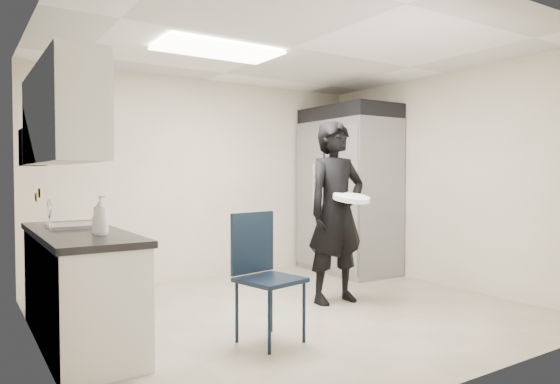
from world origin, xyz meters
TOP-DOWN VIEW (x-y plane):
  - floor at (0.00, 0.00)m, footprint 4.50×4.50m
  - ceiling at (0.00, 0.00)m, footprint 4.50×4.50m
  - back_wall at (0.00, 2.00)m, footprint 4.50×0.00m
  - left_wall at (-2.25, 0.00)m, footprint 0.00×4.00m
  - right_wall at (2.25, 0.00)m, footprint 0.00×4.00m
  - ceiling_panel at (-0.60, 0.40)m, footprint 1.20×0.60m
  - lower_counter at (-1.95, 0.20)m, footprint 0.60×1.90m
  - countertop at (-1.95, 0.20)m, footprint 0.64×1.95m
  - sink at (-1.93, 0.45)m, footprint 0.42×0.40m
  - faucet at (-2.13, 0.45)m, footprint 0.02×0.02m
  - upper_cabinets at (-2.08, 0.20)m, footprint 0.35×1.80m
  - towel_dispenser at (-2.14, 1.35)m, footprint 0.22×0.30m
  - notice_sticker_left at (-2.24, 0.10)m, footprint 0.00×0.12m
  - notice_sticker_right at (-2.24, 0.30)m, footprint 0.00×0.12m
  - commercial_fridge at (1.83, 1.27)m, footprint 0.80×1.35m
  - fridge_compressor at (1.83, 1.27)m, footprint 0.80×1.35m
  - folding_chair at (-0.66, -0.65)m, footprint 0.53×0.53m
  - man_tuxedo at (0.61, 0.06)m, footprint 0.72×0.49m
  - bucket_lid at (0.60, -0.19)m, footprint 0.39×0.39m
  - soap_bottle_a at (-1.88, -0.22)m, footprint 0.16×0.16m
  - soap_bottle_b at (-1.85, -0.09)m, footprint 0.09×0.10m

SIDE VIEW (x-z plane):
  - floor at x=0.00m, z-range 0.00..0.00m
  - lower_counter at x=-1.95m, z-range 0.00..0.86m
  - folding_chair at x=-0.66m, z-range 0.00..1.02m
  - sink at x=-1.93m, z-range 0.80..0.94m
  - countertop at x=-1.95m, z-range 0.86..0.91m
  - man_tuxedo at x=0.61m, z-range 0.00..1.92m
  - soap_bottle_b at x=-1.85m, z-range 0.91..1.10m
  - faucet at x=-2.13m, z-range 0.90..1.14m
  - commercial_fridge at x=1.83m, z-range 0.00..2.10m
  - soap_bottle_a at x=-1.88m, z-range 0.91..1.21m
  - bucket_lid at x=0.60m, z-range 1.10..1.15m
  - notice_sticker_right at x=-2.24m, z-range 1.15..1.21m
  - notice_sticker_left at x=-2.24m, z-range 1.19..1.25m
  - back_wall at x=0.00m, z-range -0.95..3.55m
  - left_wall at x=-2.25m, z-range -0.70..3.30m
  - right_wall at x=2.25m, z-range -0.70..3.30m
  - towel_dispenser at x=-2.14m, z-range 1.45..1.80m
  - upper_cabinets at x=-2.08m, z-range 1.45..2.20m
  - fridge_compressor at x=1.83m, z-range 2.10..2.30m
  - ceiling_panel at x=-0.60m, z-range 2.56..2.58m
  - ceiling at x=0.00m, z-range 2.60..2.60m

